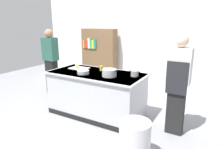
% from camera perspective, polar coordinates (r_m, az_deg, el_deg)
% --- Properties ---
extents(ground_plane, '(10.00, 10.00, 0.00)m').
position_cam_1_polar(ground_plane, '(4.33, -4.27, -11.12)').
color(ground_plane, gray).
extents(back_wall, '(6.40, 0.12, 3.00)m').
position_cam_1_polar(back_wall, '(5.77, 7.24, 10.83)').
color(back_wall, white).
rests_on(back_wall, ground_plane).
extents(counter_island, '(1.98, 0.98, 0.90)m').
position_cam_1_polar(counter_island, '(4.15, -4.39, -5.33)').
color(counter_island, '#B7BABF').
rests_on(counter_island, ground_plane).
extents(cutting_board, '(0.40, 0.28, 0.02)m').
position_cam_1_polar(cutting_board, '(4.40, -9.42, 1.76)').
color(cutting_board, silver).
rests_on(cutting_board, counter_island).
extents(onion, '(0.09, 0.09, 0.09)m').
position_cam_1_polar(onion, '(4.42, -10.00, 2.51)').
color(onion, tan).
rests_on(onion, cutting_board).
extents(stock_pot, '(0.34, 0.27, 0.14)m').
position_cam_1_polar(stock_pot, '(3.73, -0.79, 0.52)').
color(stock_pot, '#B7BABF').
rests_on(stock_pot, counter_island).
extents(sauce_pan, '(0.21, 0.14, 0.11)m').
position_cam_1_polar(sauce_pan, '(3.76, 6.52, 0.31)').
color(sauce_pan, '#99999E').
rests_on(sauce_pan, counter_island).
extents(mixing_bowl, '(0.23, 0.23, 0.07)m').
position_cam_1_polar(mixing_bowl, '(3.95, -8.28, 0.68)').
color(mixing_bowl, '#B7BABF').
rests_on(mixing_bowl, counter_island).
extents(juice_cup, '(0.07, 0.07, 0.10)m').
position_cam_1_polar(juice_cup, '(4.19, -3.10, 1.82)').
color(juice_cup, yellow).
rests_on(juice_cup, counter_island).
extents(trash_bin, '(0.44, 0.44, 0.59)m').
position_cam_1_polar(trash_bin, '(2.90, 6.54, -18.61)').
color(trash_bin, silver).
rests_on(trash_bin, ground_plane).
extents(person_chef, '(0.38, 0.25, 1.72)m').
position_cam_1_polar(person_chef, '(3.48, 18.40, -2.27)').
color(person_chef, black).
rests_on(person_chef, ground_plane).
extents(person_guest, '(0.38, 0.24, 1.72)m').
position_cam_1_polar(person_guest, '(5.57, -17.16, 4.04)').
color(person_guest, black).
rests_on(person_guest, ground_plane).
extents(bookshelf, '(1.10, 0.31, 1.70)m').
position_cam_1_polar(bookshelf, '(6.09, -3.69, 4.98)').
color(bookshelf, brown).
rests_on(bookshelf, ground_plane).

